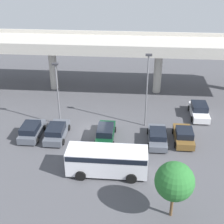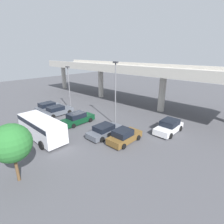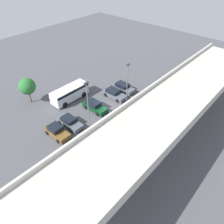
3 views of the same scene
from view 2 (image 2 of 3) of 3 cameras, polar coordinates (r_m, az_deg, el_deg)
The scene contains 12 objects.
ground_plane at distance 28.22m, azimuth -10.38°, elevation -2.00°, with size 98.07×98.07×0.00m, color #4C4C51.
highway_overpass at distance 34.95m, azimuth 5.12°, elevation 13.35°, with size 46.91×7.99×7.85m.
parked_car_0 at distance 32.75m, azimuth -19.99°, elevation 1.53°, with size 2.22×4.44×1.61m.
parked_car_1 at distance 30.37m, azimuth -17.38°, elevation 0.41°, with size 2.23×4.87×1.55m.
parked_car_2 at distance 26.01m, azimuth -11.14°, elevation -2.07°, with size 2.10×4.88×1.67m.
parked_car_3 at distance 21.96m, azimuth -2.37°, elevation -6.04°, with size 2.18×4.86×1.44m.
parked_car_4 at distance 20.47m, azimuth 4.00°, elevation -7.88°, with size 2.18×4.44×1.62m.
parked_car_5 at distance 23.94m, azimuth 18.08°, elevation -4.56°, with size 2.26×4.72×1.66m.
shuttle_bus at distance 22.46m, azimuth -22.06°, elevation -4.49°, with size 7.44×2.79×2.57m.
lamp_post_near_aisle at distance 31.07m, azimuth -13.87°, elevation 8.43°, with size 0.70×0.35×7.73m.
lamp_post_mid_lot at distance 23.79m, azimuth 1.13°, elevation 7.23°, with size 0.70×0.35×8.82m.
tree_front_left at distance 15.45m, azimuth -29.99°, elevation -8.80°, with size 3.02×3.02×4.96m.
Camera 2 is at (21.34, -15.53, 9.99)m, focal length 28.00 mm.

